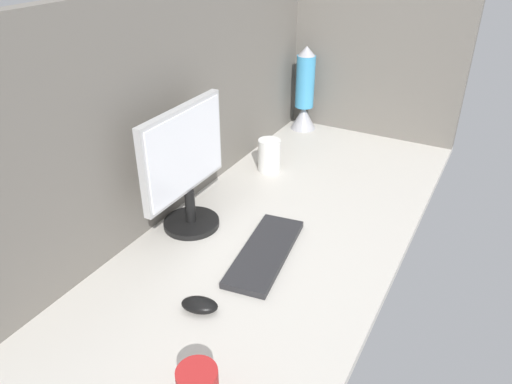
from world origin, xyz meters
TOP-DOWN VIEW (x-y plane):
  - ground_plane at (0.00, 0.00)cm, footprint 180.00×80.00cm
  - cubicle_wall_back at (0.00, 37.50)cm, footprint 180.00×5.00cm
  - cubicle_wall_side at (87.50, 0.00)cm, footprint 5.00×80.00cm
  - monitor at (-16.79, 25.11)cm, footprint 37.67×18.00cm
  - keyboard at (-19.50, -3.92)cm, footprint 38.44×18.00cm
  - mouse at (-48.00, -0.41)cm, footprint 7.99×10.76cm
  - mug_ceramic_white at (30.77, 20.48)cm, footprint 12.88×8.77cm
  - lava_lamp at (77.22, 26.35)cm, footprint 11.71×11.71cm

SIDE VIEW (x-z plane):
  - ground_plane at x=0.00cm, z-range -3.00..0.00cm
  - keyboard at x=-19.50cm, z-range 0.00..2.00cm
  - mouse at x=-48.00cm, z-range 0.00..3.40cm
  - mug_ceramic_white at x=30.77cm, z-range 0.03..12.81cm
  - lava_lamp at x=77.22cm, z-range -3.08..35.24cm
  - monitor at x=-16.79cm, z-range 1.78..41.86cm
  - cubicle_wall_back at x=0.00cm, z-range 0.00..71.23cm
  - cubicle_wall_side at x=87.50cm, z-range 0.00..71.23cm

